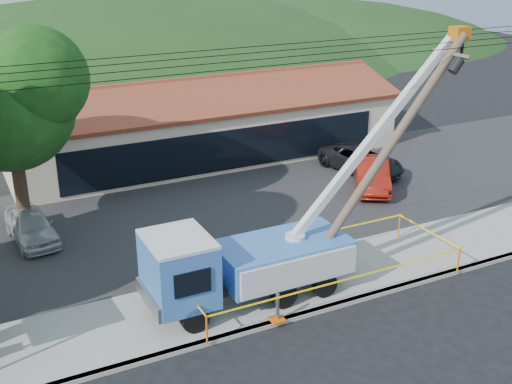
{
  "coord_description": "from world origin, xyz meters",
  "views": [
    {
      "loc": [
        -9.43,
        -13.88,
        12.0
      ],
      "look_at": [
        0.06,
        5.0,
        3.6
      ],
      "focal_mm": 45.0,
      "sensor_mm": 36.0,
      "label": 1
    }
  ],
  "objects": [
    {
      "name": "curb",
      "position": [
        0.0,
        2.1,
        0.07
      ],
      "size": [
        60.0,
        0.25,
        0.15
      ],
      "primitive_type": "cube",
      "color": "gray",
      "rests_on": "ground"
    },
    {
      "name": "leaning_pole",
      "position": [
        4.4,
        3.37,
        4.92
      ],
      "size": [
        7.02,
        1.85,
        8.88
      ],
      "color": "brown",
      "rests_on": "ground"
    },
    {
      "name": "tree_lot",
      "position": [
        -7.0,
        13.0,
        6.21
      ],
      "size": [
        6.3,
        5.6,
        8.94
      ],
      "color": "#332316",
      "rests_on": "ground"
    },
    {
      "name": "caution_tape",
      "position": [
        1.93,
        3.67,
        0.92
      ],
      "size": [
        10.34,
        3.6,
        1.04
      ],
      "color": "#DA630B",
      "rests_on": "ground"
    },
    {
      "name": "strip_mall",
      "position": [
        4.0,
        19.98,
        1.88
      ],
      "size": [
        22.5,
        8.53,
        4.67
      ],
      "color": "beige",
      "rests_on": "ground"
    },
    {
      "name": "car_silver",
      "position": [
        -6.89,
        12.15,
        0.0
      ],
      "size": [
        2.0,
        4.12,
        1.36
      ],
      "primitive_type": "imported",
      "rotation": [
        0.0,
        0.0,
        0.1
      ],
      "color": "#B4B8BC",
      "rests_on": "ground"
    },
    {
      "name": "parking_lot",
      "position": [
        0.0,
        12.0,
        0.05
      ],
      "size": [
        60.0,
        12.0,
        0.1
      ],
      "primitive_type": "cube",
      "color": "#28282B",
      "rests_on": "ground"
    },
    {
      "name": "ground",
      "position": [
        0.0,
        0.0,
        0.0
      ],
      "size": [
        120.0,
        120.0,
        0.0
      ],
      "primitive_type": "plane",
      "color": "black",
      "rests_on": "ground"
    },
    {
      "name": "car_red",
      "position": [
        9.5,
        10.73,
        0.0
      ],
      "size": [
        3.79,
        4.78,
        1.52
      ],
      "primitive_type": "imported",
      "rotation": [
        0.0,
        0.0,
        -0.55
      ],
      "color": "maroon",
      "rests_on": "ground"
    },
    {
      "name": "hill_center",
      "position": [
        10.0,
        55.0,
        0.0
      ],
      "size": [
        89.6,
        64.0,
        32.0
      ],
      "primitive_type": "ellipsoid",
      "color": "#1F3D16",
      "rests_on": "ground"
    },
    {
      "name": "sidewalk",
      "position": [
        0.0,
        4.0,
        0.07
      ],
      "size": [
        60.0,
        4.0,
        0.15
      ],
      "primitive_type": "cube",
      "color": "gray",
      "rests_on": "ground"
    },
    {
      "name": "hill_east",
      "position": [
        30.0,
        55.0,
        0.0
      ],
      "size": [
        72.8,
        52.0,
        26.0
      ],
      "primitive_type": "ellipsoid",
      "color": "#1F3D16",
      "rests_on": "ground"
    },
    {
      "name": "car_dark",
      "position": [
        10.46,
        12.97,
        0.0
      ],
      "size": [
        3.12,
        5.37,
        1.4
      ],
      "primitive_type": "imported",
      "rotation": [
        0.0,
        0.0,
        0.16
      ],
      "color": "black",
      "rests_on": "ground"
    },
    {
      "name": "utility_truck",
      "position": [
        -0.94,
        3.8,
        1.74
      ],
      "size": [
        12.26,
        3.92,
        8.93
      ],
      "color": "black",
      "rests_on": "ground"
    }
  ]
}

